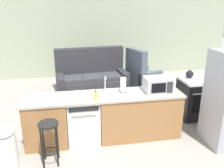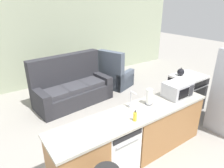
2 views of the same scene
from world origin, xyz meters
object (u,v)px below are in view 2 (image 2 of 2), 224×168
at_px(kettle, 181,72).
at_px(couch, 71,88).
at_px(dishwasher, 116,145).
at_px(paper_towel_roll, 149,97).
at_px(soap_bottle, 135,116).
at_px(microwave, 177,89).
at_px(stove_range, 186,92).
at_px(armchair, 115,77).

bearing_deg(kettle, couch, 137.23).
bearing_deg(dishwasher, paper_towel_roll, 6.15).
bearing_deg(soap_bottle, kettle, 21.12).
xyz_separation_m(microwave, kettle, (1.01, 0.68, -0.05)).
bearing_deg(paper_towel_roll, dishwasher, -173.85).
relative_size(paper_towel_roll, couch, 0.14).
height_order(microwave, soap_bottle, microwave).
relative_size(kettle, couch, 0.10).
bearing_deg(paper_towel_roll, stove_range, 14.28).
bearing_deg(paper_towel_roll, microwave, -7.39).
bearing_deg(kettle, armchair, 103.86).
bearing_deg(dishwasher, stove_range, 11.91).
height_order(kettle, couch, couch).
bearing_deg(microwave, soap_bottle, -171.79).
height_order(soap_bottle, kettle, kettle).
bearing_deg(soap_bottle, paper_towel_roll, 25.24).
relative_size(soap_bottle, armchair, 0.15).
relative_size(stove_range, armchair, 0.75).
bearing_deg(soap_bottle, dishwasher, 142.50).
height_order(paper_towel_roll, kettle, paper_towel_roll).
distance_m(dishwasher, armchair, 3.33).
bearing_deg(stove_range, kettle, 141.81).
distance_m(stove_range, paper_towel_roll, 1.98).
relative_size(dishwasher, couch, 0.40).
bearing_deg(couch, microwave, -68.14).
bearing_deg(couch, armchair, 5.10).
relative_size(soap_bottle, couch, 0.08).
distance_m(couch, armchair, 1.55).
height_order(soap_bottle, armchair, armchair).
relative_size(paper_towel_roll, soap_bottle, 1.60).
height_order(stove_range, kettle, kettle).
bearing_deg(kettle, paper_towel_roll, -160.29).
bearing_deg(microwave, armchair, 79.30).
relative_size(dishwasher, microwave, 1.68).
height_order(stove_range, soap_bottle, soap_bottle).
relative_size(microwave, soap_bottle, 2.84).
bearing_deg(stove_range, armchair, 107.16).
xyz_separation_m(kettle, couch, (-2.04, 1.89, -0.59)).
height_order(stove_range, couch, couch).
height_order(dishwasher, kettle, kettle).
xyz_separation_m(stove_range, microwave, (-1.18, -0.55, 0.59)).
xyz_separation_m(stove_range, couch, (-2.21, 2.02, -0.06)).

